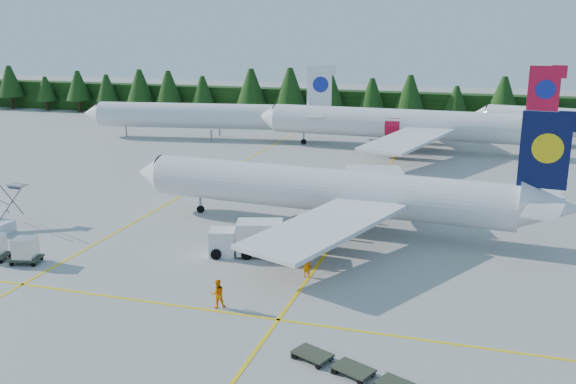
% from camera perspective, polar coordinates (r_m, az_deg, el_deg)
% --- Properties ---
extents(ground, '(320.00, 320.00, 0.00)m').
position_cam_1_polar(ground, '(49.83, -5.35, -7.46)').
color(ground, '#9D9C97').
rests_on(ground, ground).
extents(taxi_stripe_a, '(0.25, 120.00, 0.01)m').
position_cam_1_polar(taxi_stripe_a, '(72.68, -9.57, -0.42)').
color(taxi_stripe_a, yellow).
rests_on(taxi_stripe_a, ground).
extents(taxi_stripe_b, '(0.25, 120.00, 0.01)m').
position_cam_1_polar(taxi_stripe_b, '(66.37, 6.08, -1.76)').
color(taxi_stripe_b, yellow).
rests_on(taxi_stripe_b, ground).
extents(taxi_stripe_cross, '(80.00, 0.25, 0.01)m').
position_cam_1_polar(taxi_stripe_cross, '(44.82, -8.31, -10.18)').
color(taxi_stripe_cross, yellow).
rests_on(taxi_stripe_cross, ground).
extents(treeline_hedge, '(220.00, 4.00, 6.00)m').
position_cam_1_polar(treeline_hedge, '(126.79, 8.96, 7.44)').
color(treeline_hedge, black).
rests_on(treeline_hedge, ground).
extents(airliner_navy, '(41.13, 33.74, 11.96)m').
position_cam_1_polar(airliner_navy, '(60.44, 2.55, 0.19)').
color(airliner_navy, silver).
rests_on(airliner_navy, ground).
extents(airliner_red, '(45.01, 37.04, 13.09)m').
position_cam_1_polar(airliner_red, '(99.54, 9.02, 6.01)').
color(airliner_red, silver).
rests_on(airliner_red, ground).
extents(airliner_far_left, '(42.19, 10.23, 12.33)m').
position_cam_1_polar(airliner_far_left, '(109.08, -8.19, 6.76)').
color(airliner_far_left, silver).
rests_on(airliner_far_left, ground).
extents(service_truck, '(6.43, 3.80, 2.93)m').
position_cam_1_polar(service_truck, '(53.61, -3.70, -4.14)').
color(service_truck, white).
rests_on(service_truck, ground).
extents(uld_pair, '(5.67, 2.48, 1.79)m').
position_cam_1_polar(uld_pair, '(56.82, -23.55, -4.54)').
color(uld_pair, '#303526').
rests_on(uld_pair, ground).
extents(crew_a, '(0.74, 0.54, 1.87)m').
position_cam_1_polar(crew_a, '(49.08, 1.68, -6.57)').
color(crew_a, orange).
rests_on(crew_a, ground).
extents(crew_b, '(1.24, 1.19, 2.02)m').
position_cam_1_polar(crew_b, '(44.37, -6.28, -8.96)').
color(crew_b, orange).
rests_on(crew_b, ground).
extents(crew_c, '(0.53, 0.73, 1.67)m').
position_cam_1_polar(crew_c, '(51.06, 2.01, -5.83)').
color(crew_c, '#FA3C05').
rests_on(crew_c, ground).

